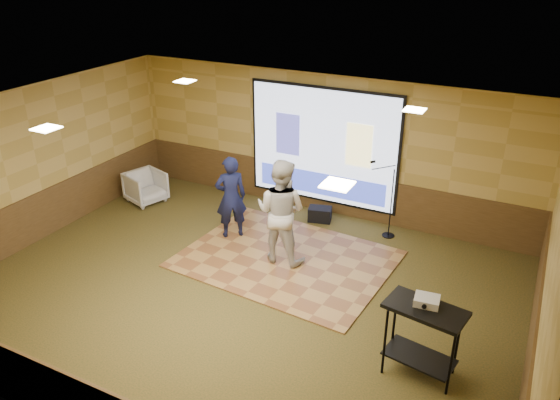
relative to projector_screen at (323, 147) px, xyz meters
The scene contains 18 objects.
ground 3.74m from the projector_screen, 90.00° to the right, with size 9.00×9.00×0.00m, color #2B3217.
room_shell 3.49m from the projector_screen, 90.00° to the right, with size 9.04×7.04×3.02m.
wainscot_back 1.00m from the projector_screen, 90.00° to the left, with size 9.00×0.04×0.95m, color #463117.
wainscot_left 5.73m from the projector_screen, 142.51° to the right, with size 0.04×7.00×0.95m, color #463117.
wainscot_right 5.73m from the projector_screen, 37.49° to the right, with size 0.04×7.00×0.95m, color #463117.
projector_screen is the anchor object (origin of this frame).
downlight_nw 3.12m from the projector_screen, 143.35° to the right, with size 0.32×0.32×0.02m, color beige.
downlight_ne 3.12m from the projector_screen, 36.65° to the right, with size 0.32×0.32×0.02m, color beige.
downlight_sw 5.61m from the projector_screen, 114.02° to the right, with size 0.32×0.32×0.02m, color beige.
downlight_se 5.61m from the projector_screen, 65.98° to the right, with size 0.32×0.32×0.02m, color beige.
dance_floor 2.65m from the projector_screen, 83.73° to the right, with size 3.72×2.83×0.03m, color #A0733A.
player_left 2.27m from the projector_screen, 120.85° to the right, with size 0.61×0.40×1.68m, color #12163A.
player_right 2.31m from the projector_screen, 85.94° to the right, with size 0.95×0.74×1.96m, color beige.
av_table 5.18m from the projector_screen, 52.00° to the right, with size 1.03×0.54×1.08m.
projector 5.07m from the projector_screen, 51.54° to the right, with size 0.32×0.26×0.11m, color silver.
mic_stand 1.94m from the projector_screen, 15.54° to the right, with size 0.61×0.25×1.56m.
banquet_chair 4.11m from the projector_screen, 159.96° to the right, with size 0.76×0.78×0.71m, color gray.
duffel_bag 1.41m from the projector_screen, 68.89° to the right, with size 0.48×0.32×0.30m, color black.
Camera 1 is at (4.09, -6.60, 5.32)m, focal length 35.00 mm.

